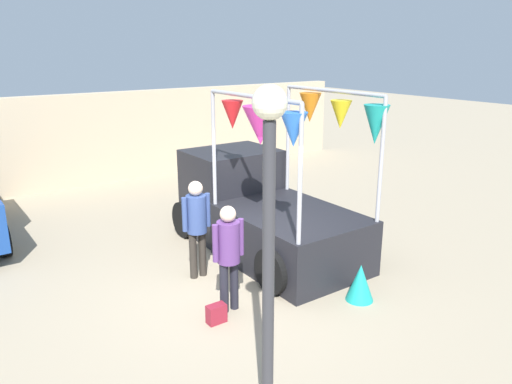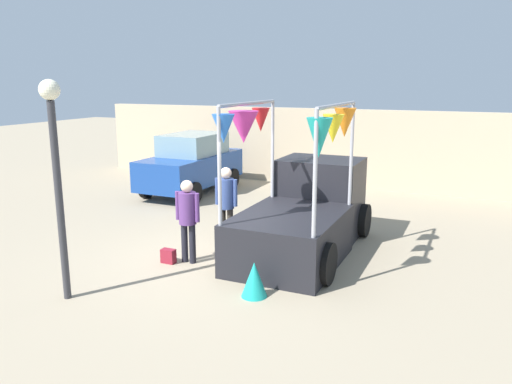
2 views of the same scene
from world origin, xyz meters
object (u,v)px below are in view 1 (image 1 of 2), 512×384
(handbag, at_px, (216,314))
(folded_kite_bundle_teal, at_px, (360,282))
(person_vendor, at_px, (197,220))
(vendor_truck, at_px, (259,205))
(street_lamp, at_px, (269,215))
(person_customer, at_px, (228,249))

(handbag, height_order, folded_kite_bundle_teal, folded_kite_bundle_teal)
(person_vendor, bearing_deg, folded_kite_bundle_teal, -53.02)
(vendor_truck, distance_m, folded_kite_bundle_teal, 2.77)
(street_lamp, bearing_deg, person_customer, 66.99)
(person_customer, xyz_separation_m, person_vendor, (0.18, 1.29, 0.04))
(street_lamp, height_order, folded_kite_bundle_teal, street_lamp)
(person_customer, bearing_deg, folded_kite_bundle_teal, -26.71)
(person_customer, relative_size, handbag, 5.94)
(person_customer, bearing_deg, handbag, -150.26)
(vendor_truck, distance_m, person_customer, 2.55)
(person_customer, bearing_deg, street_lamp, -113.01)
(vendor_truck, height_order, handbag, vendor_truck)
(person_customer, xyz_separation_m, folded_kite_bundle_teal, (1.85, -0.93, -0.70))
(person_vendor, relative_size, handbag, 6.15)
(street_lamp, distance_m, folded_kite_bundle_teal, 3.72)
(handbag, bearing_deg, folded_kite_bundle_teal, -18.37)
(handbag, bearing_deg, street_lamp, -106.49)
(street_lamp, relative_size, folded_kite_bundle_teal, 5.93)
(person_customer, height_order, person_vendor, person_vendor)
(handbag, bearing_deg, person_vendor, 70.47)
(person_customer, distance_m, street_lamp, 2.80)
(handbag, distance_m, folded_kite_bundle_teal, 2.32)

